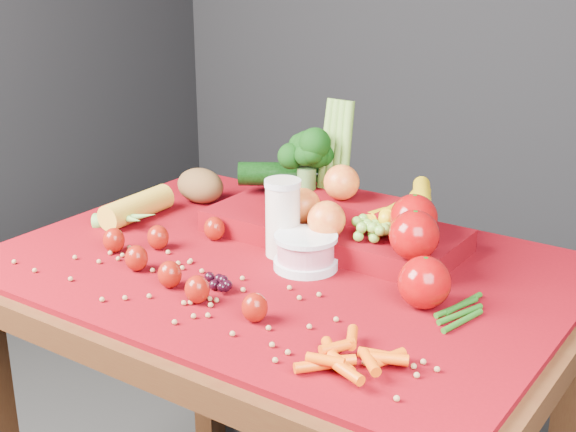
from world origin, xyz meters
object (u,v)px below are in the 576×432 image
Objects in this scene: yogurt_bowl at (306,250)px; table at (282,314)px; milk_glass at (283,215)px; produce_mound at (347,216)px.

table is at bearing -173.54° from yogurt_bowl.
milk_glass reaches higher than table.
yogurt_bowl is (0.05, 0.01, 0.14)m from table.
milk_glass is at bearing -123.14° from produce_mound.
milk_glass is at bearing 122.41° from table.
produce_mound reaches higher than table.
table is 0.19m from milk_glass.
table is 0.23m from produce_mound.
produce_mound is (0.07, 0.11, -0.02)m from milk_glass.
yogurt_bowl is at bearing 6.46° from table.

